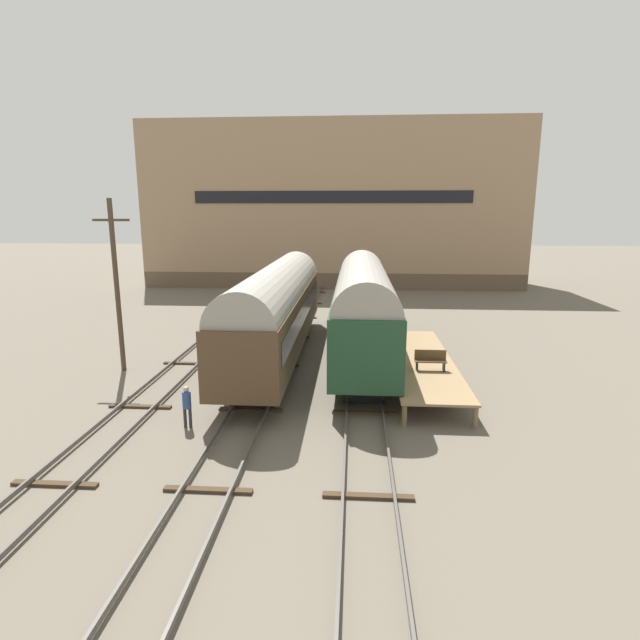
{
  "coord_description": "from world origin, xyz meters",
  "views": [
    {
      "loc": [
        4.14,
        -21.78,
        7.95
      ],
      "look_at": [
        2.31,
        4.42,
        2.2
      ],
      "focal_mm": 28.0,
      "sensor_mm": 36.0,
      "label": 1
    }
  ],
  "objects_px": {
    "train_car_green": "(363,305)",
    "bench": "(430,360)",
    "train_car_brown": "(277,306)",
    "person_worker": "(187,403)",
    "utility_pole": "(117,284)"
  },
  "relations": [
    {
      "from": "bench",
      "to": "person_worker",
      "type": "relative_size",
      "value": 0.86
    },
    {
      "from": "train_car_brown",
      "to": "utility_pole",
      "type": "distance_m",
      "value": 8.11
    },
    {
      "from": "person_worker",
      "to": "train_car_brown",
      "type": "bearing_deg",
      "value": 77.46
    },
    {
      "from": "utility_pole",
      "to": "train_car_green",
      "type": "bearing_deg",
      "value": 12.42
    },
    {
      "from": "train_car_green",
      "to": "bench",
      "type": "bearing_deg",
      "value": -56.78
    },
    {
      "from": "train_car_green",
      "to": "person_worker",
      "type": "bearing_deg",
      "value": -125.79
    },
    {
      "from": "train_car_brown",
      "to": "bench",
      "type": "height_order",
      "value": "train_car_brown"
    },
    {
      "from": "bench",
      "to": "utility_pole",
      "type": "height_order",
      "value": "utility_pole"
    },
    {
      "from": "train_car_brown",
      "to": "utility_pole",
      "type": "bearing_deg",
      "value": -161.34
    },
    {
      "from": "train_car_green",
      "to": "utility_pole",
      "type": "bearing_deg",
      "value": -167.58
    },
    {
      "from": "train_car_brown",
      "to": "utility_pole",
      "type": "relative_size",
      "value": 2.16
    },
    {
      "from": "person_worker",
      "to": "utility_pole",
      "type": "bearing_deg",
      "value": 130.3
    },
    {
      "from": "train_car_brown",
      "to": "person_worker",
      "type": "relative_size",
      "value": 11.4
    },
    {
      "from": "train_car_brown",
      "to": "person_worker",
      "type": "distance_m",
      "value": 9.51
    },
    {
      "from": "bench",
      "to": "train_car_green",
      "type": "bearing_deg",
      "value": 123.22
    }
  ]
}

